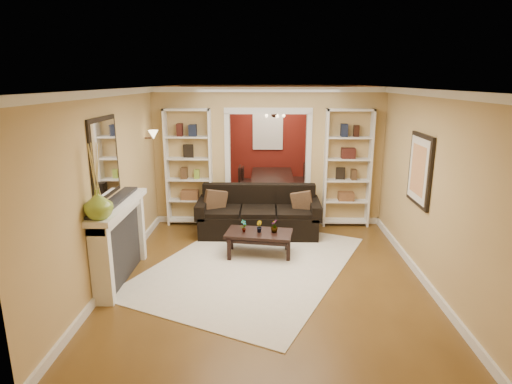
{
  "coord_description": "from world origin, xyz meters",
  "views": [
    {
      "loc": [
        -0.02,
        -7.18,
        2.82
      ],
      "look_at": [
        -0.18,
        -0.8,
        1.15
      ],
      "focal_mm": 30.0,
      "sensor_mm": 36.0,
      "label": 1
    }
  ],
  "objects_px": {
    "sofa": "(259,211)",
    "bookshelf_left": "(189,168)",
    "dining_table": "(273,187)",
    "bookshelf_right": "(347,169)",
    "coffee_table": "(259,244)",
    "fireplace": "(122,242)"
  },
  "relations": [
    {
      "from": "bookshelf_left",
      "to": "bookshelf_right",
      "type": "relative_size",
      "value": 1.0
    },
    {
      "from": "coffee_table",
      "to": "bookshelf_right",
      "type": "relative_size",
      "value": 0.46
    },
    {
      "from": "coffee_table",
      "to": "fireplace",
      "type": "bearing_deg",
      "value": -146.22
    },
    {
      "from": "bookshelf_left",
      "to": "bookshelf_right",
      "type": "height_order",
      "value": "same"
    },
    {
      "from": "bookshelf_right",
      "to": "dining_table",
      "type": "xyz_separation_m",
      "value": [
        -1.41,
        1.84,
        -0.84
      ]
    },
    {
      "from": "sofa",
      "to": "dining_table",
      "type": "relative_size",
      "value": 1.28
    },
    {
      "from": "coffee_table",
      "to": "dining_table",
      "type": "relative_size",
      "value": 0.6
    },
    {
      "from": "fireplace",
      "to": "dining_table",
      "type": "relative_size",
      "value": 0.96
    },
    {
      "from": "bookshelf_right",
      "to": "fireplace",
      "type": "relative_size",
      "value": 1.35
    },
    {
      "from": "coffee_table",
      "to": "dining_table",
      "type": "distance_m",
      "value": 3.45
    },
    {
      "from": "sofa",
      "to": "bookshelf_left",
      "type": "bearing_deg",
      "value": 157.21
    },
    {
      "from": "sofa",
      "to": "bookshelf_right",
      "type": "height_order",
      "value": "bookshelf_right"
    },
    {
      "from": "bookshelf_left",
      "to": "dining_table",
      "type": "relative_size",
      "value": 1.3
    },
    {
      "from": "fireplace",
      "to": "dining_table",
      "type": "xyz_separation_m",
      "value": [
        2.23,
        4.37,
        -0.27
      ]
    },
    {
      "from": "bookshelf_left",
      "to": "dining_table",
      "type": "bearing_deg",
      "value": 47.37
    },
    {
      "from": "bookshelf_right",
      "to": "fireplace",
      "type": "xyz_separation_m",
      "value": [
        -3.64,
        -2.53,
        -0.57
      ]
    },
    {
      "from": "coffee_table",
      "to": "bookshelf_left",
      "type": "bearing_deg",
      "value": 139.59
    },
    {
      "from": "bookshelf_right",
      "to": "fireplace",
      "type": "bearing_deg",
      "value": -145.2
    },
    {
      "from": "bookshelf_right",
      "to": "coffee_table",
      "type": "bearing_deg",
      "value": -136.64
    },
    {
      "from": "coffee_table",
      "to": "bookshelf_right",
      "type": "bearing_deg",
      "value": 51.56
    },
    {
      "from": "bookshelf_left",
      "to": "fireplace",
      "type": "relative_size",
      "value": 1.35
    },
    {
      "from": "fireplace",
      "to": "bookshelf_left",
      "type": "bearing_deg",
      "value": 77.95
    }
  ]
}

